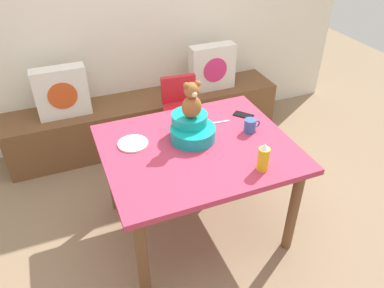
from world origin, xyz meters
name	(u,v)px	position (x,y,z in m)	size (l,w,h in m)	color
ground_plane	(197,225)	(0.00, 0.00, 0.00)	(8.00, 8.00, 0.00)	#8C7256
back_wall	(131,0)	(0.00, 1.53, 1.30)	(4.40, 0.10, 2.60)	silver
window_bench	(148,120)	(0.00, 1.26, 0.23)	(2.60, 0.44, 0.46)	brown
pillow_floral_left	(62,92)	(-0.74, 1.24, 0.68)	(0.44, 0.15, 0.44)	white
pillow_floral_right	(212,67)	(0.67, 1.24, 0.68)	(0.44, 0.15, 0.44)	white
dining_table	(198,158)	(0.00, 0.00, 0.64)	(1.22, 1.02, 0.74)	#B73351
highchair	(183,111)	(0.20, 0.82, 0.52)	(0.34, 0.47, 0.79)	red
infant_seat_teal	(192,128)	(0.00, 0.11, 0.81)	(0.30, 0.33, 0.16)	#12A39F
teddy_bear	(192,101)	(0.00, 0.10, 1.02)	(0.13, 0.12, 0.25)	#965D2E
ketchup_bottle	(263,157)	(0.26, -0.36, 0.83)	(0.07, 0.07, 0.18)	gold
coffee_mug	(250,126)	(0.40, 0.02, 0.79)	(0.12, 0.08, 0.09)	#335999
dinner_plate_near	(133,144)	(-0.39, 0.17, 0.75)	(0.20, 0.20, 0.01)	white
cell_phone	(244,115)	(0.46, 0.23, 0.74)	(0.07, 0.14, 0.01)	black
table_fork	(218,122)	(0.24, 0.21, 0.74)	(0.02, 0.17, 0.01)	silver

